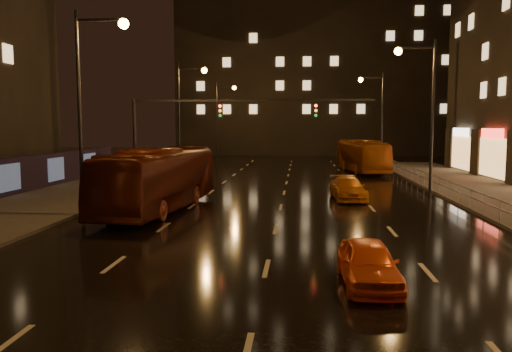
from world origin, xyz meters
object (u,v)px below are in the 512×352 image
Objects in this scene: bus_red at (160,179)px; taxi_near at (368,263)px; bus_curb at (362,156)px; taxi_far at (348,189)px.

taxi_near is at bearing -47.11° from bus_red.
bus_red is at bearing -127.60° from bus_curb.
bus_curb is at bearing 64.76° from bus_red.
taxi_far reaches higher than taxi_near.
bus_red reaches higher than taxi_near.
taxi_far is at bearing 84.56° from taxi_near.
bus_curb is at bearing 81.42° from taxi_near.
bus_red is 1.06× the size of bus_curb.
bus_curb is 2.45× the size of taxi_far.
taxi_far is (10.46, 4.72, -1.00)m from bus_red.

